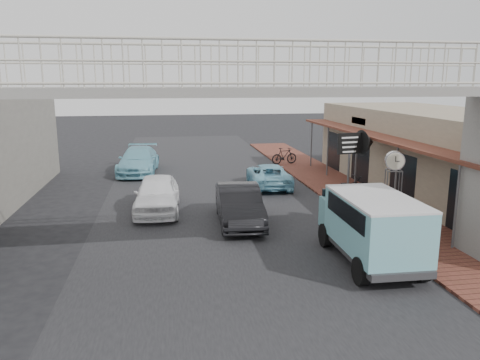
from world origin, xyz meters
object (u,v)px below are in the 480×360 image
object	(u,v)px
angkot_curb	(268,175)
arrow_sign	(365,143)
motorcycle_near	(348,187)
motorcycle_far	(284,156)
angkot_far	(138,161)
white_hatchback	(157,194)
street_clock	(394,164)
angkot_van	(372,220)
dark_sedan	(239,205)

from	to	relation	value
angkot_curb	arrow_sign	world-z (taller)	arrow_sign
motorcycle_near	motorcycle_far	distance (m)	9.22
angkot_curb	angkot_far	bearing A→B (deg)	-30.95
motorcycle_far	angkot_far	bearing A→B (deg)	83.60
white_hatchback	street_clock	distance (m)	9.49
angkot_far	street_clock	xyz separation A→B (m)	(9.71, -12.52, 1.70)
angkot_van	dark_sedan	bearing A→B (deg)	126.19
motorcycle_near	angkot_van	bearing A→B (deg)	146.29
motorcycle_far	street_clock	xyz separation A→B (m)	(0.53, -13.56, 1.82)
angkot_far	arrow_sign	world-z (taller)	arrow_sign
angkot_far	arrow_sign	xyz separation A→B (m)	(10.40, -8.42, 1.91)
angkot_curb	white_hatchback	bearing A→B (deg)	38.73
motorcycle_near	street_clock	distance (m)	4.73
angkot_van	street_clock	distance (m)	3.80
angkot_curb	angkot_van	world-z (taller)	angkot_van
motorcycle_near	street_clock	size ratio (longest dim) A/B	0.69
angkot_far	motorcycle_far	world-z (taller)	angkot_far
angkot_far	arrow_sign	distance (m)	13.52
dark_sedan	arrow_sign	bearing A→B (deg)	24.26
dark_sedan	angkot_van	xyz separation A→B (m)	(3.25, -4.63, 0.61)
street_clock	arrow_sign	size ratio (longest dim) A/B	0.90
white_hatchback	motorcycle_far	world-z (taller)	white_hatchback
white_hatchback	motorcycle_near	world-z (taller)	white_hatchback
dark_sedan	street_clock	bearing A→B (deg)	-14.75
dark_sedan	angkot_curb	xyz separation A→B (m)	(2.50, 6.00, -0.14)
arrow_sign	street_clock	bearing A→B (deg)	-110.36
dark_sedan	motorcycle_far	xyz separation A→B (m)	(4.86, 11.87, -0.11)
dark_sedan	street_clock	xyz separation A→B (m)	(5.39, -1.69, 1.71)
angkot_van	motorcycle_far	xyz separation A→B (m)	(1.61, 16.51, -0.72)
angkot_van	motorcycle_far	size ratio (longest dim) A/B	2.47
angkot_far	arrow_sign	size ratio (longest dim) A/B	1.64
dark_sedan	angkot_van	world-z (taller)	angkot_van
arrow_sign	angkot_van	bearing A→B (deg)	-122.62
motorcycle_near	dark_sedan	bearing A→B (deg)	99.21
white_hatchback	dark_sedan	size ratio (longest dim) A/B	0.99
motorcycle_near	arrow_sign	bearing A→B (deg)	-129.86
motorcycle_near	angkot_far	bearing A→B (deg)	33.37
arrow_sign	motorcycle_far	bearing A→B (deg)	86.66
angkot_van	motorcycle_near	bearing A→B (deg)	74.22
angkot_curb	street_clock	xyz separation A→B (m)	(2.89, -7.69, 1.85)
angkot_van	motorcycle_near	distance (m)	7.67
motorcycle_near	arrow_sign	size ratio (longest dim) A/B	0.62
angkot_curb	arrow_sign	xyz separation A→B (m)	(3.58, -3.59, 2.06)
white_hatchback	motorcycle_far	xyz separation A→B (m)	(7.99, 9.72, -0.13)
motorcycle_near	street_clock	world-z (taller)	street_clock
dark_sedan	angkot_far	bearing A→B (deg)	114.38
white_hatchback	street_clock	xyz separation A→B (m)	(8.52, -3.84, 1.69)
street_clock	motorcycle_near	bearing A→B (deg)	106.35
motorcycle_far	street_clock	distance (m)	13.69
motorcycle_far	angkot_van	bearing A→B (deg)	161.55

